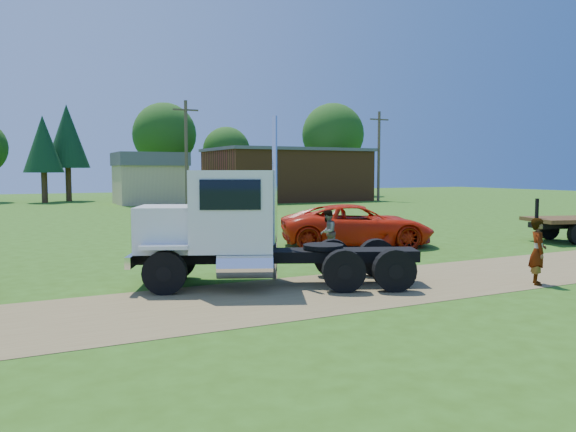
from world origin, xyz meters
name	(u,v)px	position (x,y,z in m)	size (l,w,h in m)	color
ground	(349,289)	(0.00, 0.00, 0.00)	(140.00, 140.00, 0.00)	#2F5512
dirt_track	(349,289)	(0.00, 0.00, 0.01)	(120.00, 4.20, 0.01)	brown
white_semi_tractor	(236,227)	(-2.39, 1.79, 1.54)	(7.53, 5.01, 4.51)	black
orange_pickup	(357,225)	(4.76, 6.85, 0.84)	(2.80, 6.07, 1.69)	red
spectator_a	(538,251)	(4.83, -1.71, 0.89)	(0.65, 0.43, 1.78)	#999999
spectator_b	(328,232)	(2.64, 5.57, 0.81)	(0.78, 0.61, 1.61)	#999999
brick_building	(286,175)	(18.00, 40.00, 2.66)	(15.40, 10.40, 5.30)	brown
tan_shed	(150,178)	(4.00, 40.00, 2.42)	(6.20, 5.40, 4.70)	tan
utility_poles	(186,151)	(6.00, 35.00, 4.71)	(42.20, 0.28, 9.00)	#4C3B2B
tree_row	(166,138)	(8.03, 49.56, 6.60)	(55.13, 14.80, 11.32)	#3A2717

